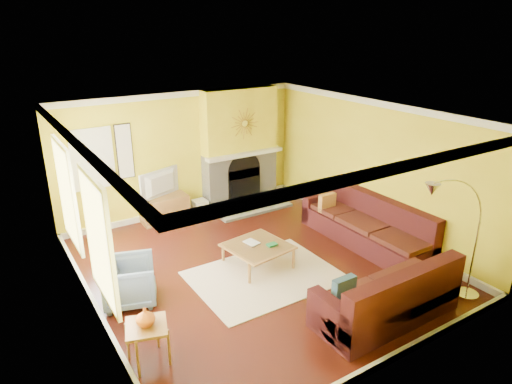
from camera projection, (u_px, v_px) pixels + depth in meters
floor at (255, 267)px, 8.08m from camera, size 5.50×6.00×0.02m
ceiling at (255, 114)px, 7.12m from camera, size 5.50×6.00×0.02m
wall_back at (182, 154)px, 9.98m from camera, size 5.50×0.02×2.70m
wall_front at (395, 275)px, 5.22m from camera, size 5.50×0.02×2.70m
wall_left at (84, 234)px, 6.22m from camera, size 0.02×6.00×2.70m
wall_right at (373, 169)px, 8.99m from camera, size 0.02×6.00×2.70m
baseboard at (255, 263)px, 8.05m from camera, size 5.50×6.00×0.12m
crown_molding at (255, 119)px, 7.15m from camera, size 5.50×6.00×0.12m
window_left_near at (66, 195)px, 7.21m from camera, size 0.06×1.22×1.72m
window_left_far at (97, 240)px, 5.71m from camera, size 0.06×1.22×1.72m
window_back at (92, 159)px, 8.92m from camera, size 0.82×0.06×1.22m
wall_art at (125, 151)px, 9.23m from camera, size 0.34×0.04×1.14m
fireplace at (240, 147)px, 10.49m from camera, size 1.80×0.40×2.70m
mantel at (245, 154)px, 10.34m from camera, size 1.92×0.22×0.08m
hearth at (252, 208)px, 10.52m from camera, size 1.80×0.70×0.06m
sunburst at (245, 123)px, 10.10m from camera, size 0.70×0.04×0.70m
rug at (265, 276)px, 7.75m from camera, size 2.40×1.80×0.02m
sectional_sofa at (341, 245)px, 7.88m from camera, size 3.04×3.75×0.90m
coffee_table at (258, 255)px, 8.06m from camera, size 1.13×1.13×0.40m
media_console at (165, 209)px, 9.85m from camera, size 1.00×0.45×0.55m
tv at (163, 184)px, 9.65m from camera, size 1.01×0.48×0.59m
subwoofer at (200, 206)px, 10.30m from camera, size 0.30×0.30×0.30m
armchair at (130, 281)px, 6.95m from camera, size 0.97×0.96×0.71m
side_table at (148, 344)px, 5.73m from camera, size 0.63×0.63×0.55m
vase at (145, 317)px, 5.59m from camera, size 0.30×0.30×0.25m
book at (247, 244)px, 7.99m from camera, size 0.25×0.30×0.03m
arc_lamp at (453, 245)px, 6.55m from camera, size 1.35×0.36×2.12m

